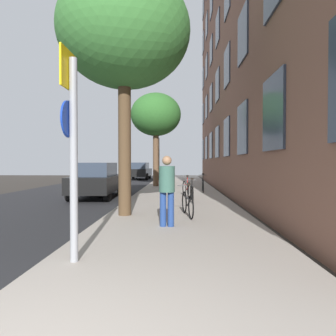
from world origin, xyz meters
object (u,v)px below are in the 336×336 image
object	(u,v)px
pedestrian_0	(167,186)
car_0	(97,180)
tree_far	(156,115)
sign_post	(72,139)
traffic_light	(158,151)
bicycle_3	(203,185)
tree_near	(124,33)
bicycle_0	(187,203)
bicycle_2	(187,188)
car_1	(140,171)
bicycle_1	(192,192)

from	to	relation	value
pedestrian_0	car_0	bearing A→B (deg)	117.61
tree_far	sign_post	bearing A→B (deg)	-90.55
traffic_light	sign_post	bearing A→B (deg)	-89.46
bicycle_3	tree_near	bearing A→B (deg)	-111.96
bicycle_0	bicycle_2	distance (m)	4.74
traffic_light	car_0	size ratio (longest dim) A/B	0.80
bicycle_0	bicycle_3	bearing A→B (deg)	81.98
tree_near	car_1	world-z (taller)	tree_near
traffic_light	bicycle_3	distance (m)	10.87
sign_post	tree_near	size ratio (longest dim) A/B	0.47
tree_far	bicycle_0	world-z (taller)	tree_far
traffic_light	car_1	bearing A→B (deg)	122.61
tree_far	bicycle_3	size ratio (longest dim) A/B	3.60
traffic_light	tree_near	xyz separation A→B (m)	(0.27, -17.17, 2.75)
tree_far	pedestrian_0	xyz separation A→B (m)	(1.20, -12.27, -3.59)
tree_near	traffic_light	bearing A→B (deg)	90.88
traffic_light	car_0	xyz separation A→B (m)	(-1.95, -11.99, -1.76)
traffic_light	bicycle_1	world-z (taller)	traffic_light
pedestrian_0	car_0	size ratio (longest dim) A/B	0.37
tree_near	car_1	size ratio (longest dim) A/B	1.61
car_1	car_0	bearing A→B (deg)	-90.00
pedestrian_0	bicycle_0	bearing A→B (deg)	69.20
traffic_light	pedestrian_0	distance (m)	18.80
bicycle_1	pedestrian_0	xyz separation A→B (m)	(-0.78, -4.56, 0.60)
bicycle_1	pedestrian_0	distance (m)	4.67
bicycle_2	pedestrian_0	size ratio (longest dim) A/B	0.95
tree_far	bicycle_2	distance (m)	7.65
bicycle_0	bicycle_1	world-z (taller)	bicycle_0
bicycle_0	car_0	world-z (taller)	car_0
bicycle_0	car_0	distance (m)	6.66
bicycle_0	pedestrian_0	size ratio (longest dim) A/B	0.98
sign_post	tree_far	xyz separation A→B (m)	(0.14, 14.86, 2.68)
tree_far	car_0	xyz separation A→B (m)	(-2.29, -5.58, -3.83)
traffic_light	bicycle_0	world-z (taller)	traffic_light
traffic_light	bicycle_0	distance (m)	17.54
tree_near	bicycle_3	distance (m)	8.94
sign_post	pedestrian_0	size ratio (longest dim) A/B	1.92
tree_far	bicycle_0	distance (m)	11.79
sign_post	car_0	xyz separation A→B (m)	(-2.15, 9.28, -1.15)
bicycle_0	car_1	size ratio (longest dim) A/B	0.38
bicycle_2	car_0	world-z (taller)	car_0
bicycle_3	car_0	bearing A→B (deg)	-160.46
tree_near	car_1	bearing A→B (deg)	96.26
bicycle_0	traffic_light	bearing A→B (deg)	96.84
bicycle_3	car_1	xyz separation A→B (m)	(-5.02, 13.26, 0.35)
traffic_light	bicycle_2	bearing A→B (deg)	-80.17
tree_near	bicycle_2	bearing A→B (deg)	67.54
pedestrian_0	car_1	distance (m)	22.01
sign_post	traffic_light	bearing A→B (deg)	90.54
car_0	bicycle_1	bearing A→B (deg)	-26.43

